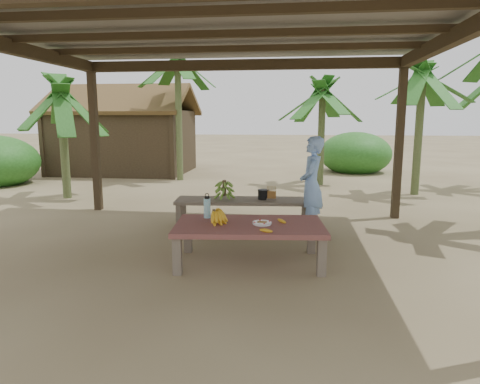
# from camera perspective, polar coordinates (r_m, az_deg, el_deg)

# --- Properties ---
(ground) EXTENTS (80.00, 80.00, 0.00)m
(ground) POSITION_cam_1_polar(r_m,az_deg,el_deg) (5.85, -2.73, -7.79)
(ground) COLOR brown
(ground) RESTS_ON ground
(pavilion) EXTENTS (6.60, 5.60, 2.95)m
(pavilion) POSITION_cam_1_polar(r_m,az_deg,el_deg) (5.65, -3.14, 20.08)
(pavilion) COLOR black
(pavilion) RESTS_ON ground
(work_table) EXTENTS (1.89, 1.17, 0.50)m
(work_table) POSITION_cam_1_polar(r_m,az_deg,el_deg) (5.24, 1.26, -4.94)
(work_table) COLOR brown
(work_table) RESTS_ON ground
(bench) EXTENTS (2.24, 0.77, 0.45)m
(bench) POSITION_cam_1_polar(r_m,az_deg,el_deg) (7.04, 0.40, -1.43)
(bench) COLOR brown
(bench) RESTS_ON ground
(ripe_banana_bunch) EXTENTS (0.32, 0.27, 0.19)m
(ripe_banana_bunch) POSITION_cam_1_polar(r_m,az_deg,el_deg) (5.24, -3.48, -3.17)
(ripe_banana_bunch) COLOR gold
(ripe_banana_bunch) RESTS_ON work_table
(plate) EXTENTS (0.23, 0.23, 0.04)m
(plate) POSITION_cam_1_polar(r_m,az_deg,el_deg) (5.18, 2.96, -4.17)
(plate) COLOR white
(plate) RESTS_ON work_table
(loose_banana_front) EXTENTS (0.16, 0.07, 0.04)m
(loose_banana_front) POSITION_cam_1_polar(r_m,az_deg,el_deg) (4.84, 3.51, -5.16)
(loose_banana_front) COLOR gold
(loose_banana_front) RESTS_ON work_table
(loose_banana_side) EXTENTS (0.14, 0.12, 0.04)m
(loose_banana_side) POSITION_cam_1_polar(r_m,az_deg,el_deg) (5.29, 5.60, -3.87)
(loose_banana_side) COLOR gold
(loose_banana_side) RESTS_ON work_table
(water_flask) EXTENTS (0.09, 0.09, 0.32)m
(water_flask) POSITION_cam_1_polar(r_m,az_deg,el_deg) (5.52, -4.40, -2.06)
(water_flask) COLOR #41B9CD
(water_flask) RESTS_ON work_table
(green_banana_stalk) EXTENTS (0.31, 0.31, 0.33)m
(green_banana_stalk) POSITION_cam_1_polar(r_m,az_deg,el_deg) (7.02, -2.10, 0.37)
(green_banana_stalk) COLOR #598C2D
(green_banana_stalk) RESTS_ON bench
(cooking_pot) EXTENTS (0.18, 0.18, 0.16)m
(cooking_pot) POSITION_cam_1_polar(r_m,az_deg,el_deg) (7.03, 3.16, -0.36)
(cooking_pot) COLOR black
(cooking_pot) RESTS_ON bench
(skewer_rack) EXTENTS (0.19, 0.09, 0.24)m
(skewer_rack) POSITION_cam_1_polar(r_m,az_deg,el_deg) (6.96, 4.21, -0.13)
(skewer_rack) COLOR #A57F47
(skewer_rack) RESTS_ON bench
(woman) EXTENTS (0.43, 0.59, 1.50)m
(woman) POSITION_cam_1_polar(r_m,az_deg,el_deg) (6.73, 9.51, 0.97)
(woman) COLOR #7AA2E6
(woman) RESTS_ON ground
(hut) EXTENTS (4.40, 3.43, 2.85)m
(hut) POSITION_cam_1_polar(r_m,az_deg,el_deg) (14.57, -15.03, 6.90)
(hut) COLOR black
(hut) RESTS_ON ground
(banana_plant_ne) EXTENTS (1.80, 1.80, 2.99)m
(banana_plant_ne) POSITION_cam_1_polar(r_m,az_deg,el_deg) (10.71, 23.11, 13.00)
(banana_plant_ne) COLOR #596638
(banana_plant_ne) RESTS_ON ground
(banana_plant_n) EXTENTS (1.80, 1.80, 2.70)m
(banana_plant_n) POSITION_cam_1_polar(r_m,az_deg,el_deg) (11.57, 10.93, 11.93)
(banana_plant_n) COLOR #596638
(banana_plant_n) RESTS_ON ground
(banana_plant_nw) EXTENTS (1.80, 1.80, 3.63)m
(banana_plant_nw) POSITION_cam_1_polar(r_m,az_deg,el_deg) (12.43, -8.33, 16.03)
(banana_plant_nw) COLOR #596638
(banana_plant_nw) RESTS_ON ground
(banana_plant_w) EXTENTS (1.80, 1.80, 2.51)m
(banana_plant_w) POSITION_cam_1_polar(r_m,az_deg,el_deg) (10.20, -22.74, 10.58)
(banana_plant_w) COLOR #596638
(banana_plant_w) RESTS_ON ground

